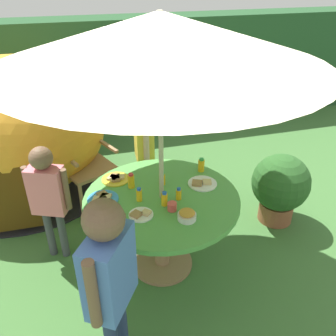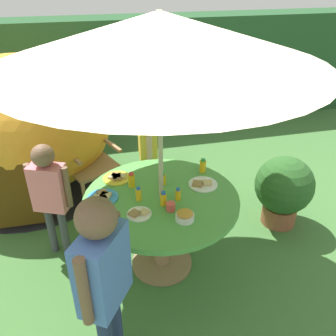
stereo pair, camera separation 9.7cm
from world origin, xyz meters
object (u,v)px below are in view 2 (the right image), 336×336
juice_bottle_center_front (178,194)px  juice_bottle_center_back (132,180)px  plate_back_edge (103,197)px  juice_bottle_near_left (163,179)px  juice_bottle_mid_right (139,194)px  plate_far_right (139,214)px  juice_bottle_front_edge (163,199)px  wooden_chair (87,155)px  patio_umbrella (159,38)px  potted_plant (284,188)px  snack_bowl (185,216)px  juice_bottle_mid_left (203,166)px  plate_far_left (117,177)px  child_in_blue_shirt (103,270)px  dome_tent (23,124)px  cup_near (171,207)px  child_in_yellow_shirt (147,139)px  garden_table (161,211)px  plate_near_right (203,184)px  child_in_pink_shirt (49,188)px

juice_bottle_center_front → juice_bottle_center_back: size_ratio=0.79×
plate_back_edge → juice_bottle_near_left: juice_bottle_near_left is taller
juice_bottle_center_back → juice_bottle_mid_right: bearing=-83.3°
plate_far_right → juice_bottle_front_edge: size_ratio=1.54×
wooden_chair → patio_umbrella: bearing=-90.0°
potted_plant → snack_bowl: 1.40m
juice_bottle_mid_left → plate_far_left: bearing=175.7°
child_in_blue_shirt → juice_bottle_mid_right: (0.33, 0.79, -0.07)m
dome_tent → snack_bowl: (1.32, -2.06, 0.01)m
patio_umbrella → cup_near: size_ratio=31.19×
patio_umbrella → plate_back_edge: bearing=169.1°
wooden_chair → juice_bottle_mid_left: wooden_chair is taller
juice_bottle_front_edge → dome_tent: bearing=123.4°
snack_bowl → child_in_blue_shirt: bearing=-142.9°
wooden_chair → plate_far_right: wooden_chair is taller
juice_bottle_near_left → plate_far_right: bearing=-125.4°
child_in_blue_shirt → cup_near: size_ratio=18.82×
juice_bottle_mid_left → potted_plant: bearing=0.3°
juice_bottle_near_left → patio_umbrella: bearing=-106.6°
snack_bowl → plate_far_left: 0.80m
dome_tent → plate_far_left: dome_tent is taller
child_in_yellow_shirt → garden_table: bearing=0.0°
plate_near_right → juice_bottle_near_left: juice_bottle_near_left is taller
child_in_pink_shirt → patio_umbrella: bearing=-0.0°
dome_tent → juice_bottle_center_back: dome_tent is taller
plate_far_left → juice_bottle_center_front: bearing=-43.9°
patio_umbrella → child_in_blue_shirt: 1.44m
garden_table → juice_bottle_mid_left: juice_bottle_mid_left is taller
child_in_blue_shirt → wooden_chair: bearing=34.0°
plate_near_right → juice_bottle_center_back: 0.60m
child_in_yellow_shirt → plate_far_left: bearing=-27.1°
cup_near → juice_bottle_mid_right: bearing=138.6°
wooden_chair → plate_near_right: size_ratio=3.93×
dome_tent → potted_plant: bearing=-28.5°
juice_bottle_mid_right → child_in_yellow_shirt: bearing=75.6°
plate_far_right → patio_umbrella: bearing=42.5°
juice_bottle_near_left → juice_bottle_center_front: (0.07, -0.24, -0.00)m
garden_table → wooden_chair: (-0.55, 1.24, -0.06)m
child_in_blue_shirt → child_in_pink_shirt: bearing=50.3°
cup_near → dome_tent: bearing=123.0°
juice_bottle_mid_right → juice_bottle_front_edge: (0.17, -0.11, 0.00)m
potted_plant → child_in_pink_shirt: (-2.19, 0.08, 0.29)m
child_in_yellow_shirt → child_in_blue_shirt: child_in_blue_shirt is taller
juice_bottle_center_back → cup_near: 0.46m
plate_near_right → cup_near: (-0.35, -0.28, 0.02)m
dome_tent → juice_bottle_front_edge: size_ratio=17.20×
wooden_chair → dome_tent: dome_tent is taller
juice_bottle_near_left → plate_far_left: bearing=154.5°
juice_bottle_center_front → cup_near: size_ratio=1.46×
child_in_pink_shirt → juice_bottle_near_left: (0.94, -0.20, 0.07)m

